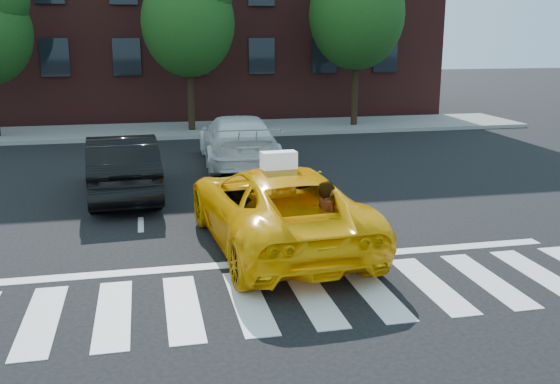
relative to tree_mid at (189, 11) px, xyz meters
name	(u,v)px	position (x,y,z in m)	size (l,w,h in m)	color
ground	(249,302)	(-0.53, -17.00, -4.85)	(120.00, 120.00, 0.00)	black
crosswalk	(249,301)	(-0.53, -17.00, -4.85)	(13.00, 2.40, 0.01)	silver
stop_line	(234,265)	(-0.53, -15.40, -4.85)	(12.00, 0.30, 0.01)	silver
sidewalk_far	(179,130)	(-0.53, 0.50, -4.78)	(30.00, 4.00, 0.15)	slate
tree_mid	(189,11)	(0.00, 0.00, 0.00)	(3.69, 3.69, 7.10)	black
tree_right	(358,2)	(7.00, 0.00, 0.41)	(4.00, 4.00, 7.70)	black
taxi	(277,206)	(0.43, -14.50, -4.08)	(2.57, 5.57, 1.55)	#FFB205
black_sedan	(122,166)	(-2.53, -10.00, -4.08)	(1.64, 4.71, 1.55)	black
white_suv	(238,140)	(0.87, -6.71, -4.08)	(2.17, 5.34, 1.55)	silver
woman	(327,225)	(1.02, -15.90, -4.07)	(0.57, 0.37, 1.56)	#999999
dog	(258,264)	(-0.19, -15.88, -4.68)	(0.48, 0.32, 0.29)	olive
taxi_sign	(279,160)	(0.43, -14.70, -3.14)	(0.65, 0.28, 0.32)	white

